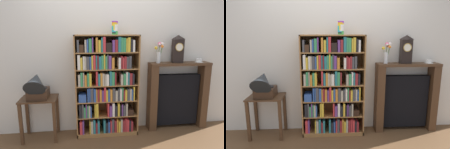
{
  "view_description": "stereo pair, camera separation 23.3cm",
  "coord_description": "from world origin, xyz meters",
  "views": [
    {
      "loc": [
        -0.32,
        -2.97,
        1.62
      ],
      "look_at": [
        0.08,
        0.07,
        0.97
      ],
      "focal_mm": 32.2,
      "sensor_mm": 36.0,
      "label": 1
    },
    {
      "loc": [
        -0.09,
        -2.99,
        1.62
      ],
      "look_at": [
        0.08,
        0.07,
        0.97
      ],
      "focal_mm": 32.2,
      "sensor_mm": 36.0,
      "label": 2
    }
  ],
  "objects": [
    {
      "name": "gramophone",
      "position": [
        -1.04,
        -0.04,
        0.87
      ],
      "size": [
        0.3,
        0.46,
        0.49
      ],
      "color": "#382316",
      "rests_on": "side_table_left"
    },
    {
      "name": "bookshelf",
      "position": [
        -0.01,
        0.06,
        0.77
      ],
      "size": [
        0.97,
        0.32,
        1.59
      ],
      "color": "olive",
      "rests_on": "ground"
    },
    {
      "name": "teacup_with_saucer",
      "position": [
        1.54,
        0.11,
        1.16
      ],
      "size": [
        0.14,
        0.14,
        0.06
      ],
      "color": "white",
      "rests_on": "fireplace_mantel"
    },
    {
      "name": "cup_stack",
      "position": [
        0.12,
        0.07,
        1.69
      ],
      "size": [
        0.09,
        0.09,
        0.2
      ],
      "color": "green",
      "rests_on": "bookshelf"
    },
    {
      "name": "ground_plane",
      "position": [
        0.0,
        0.0,
        -0.01
      ],
      "size": [
        7.63,
        6.4,
        0.02
      ],
      "primitive_type": "cube",
      "color": "brown"
    },
    {
      "name": "mantel_clock",
      "position": [
        1.16,
        0.11,
        1.36
      ],
      "size": [
        0.17,
        0.11,
        0.44
      ],
      "color": "black",
      "rests_on": "fireplace_mantel"
    },
    {
      "name": "wall_back",
      "position": [
        0.09,
        0.27,
        1.3
      ],
      "size": [
        4.63,
        0.08,
        2.6
      ],
      "primitive_type": "cube",
      "color": "silver",
      "rests_on": "ground"
    },
    {
      "name": "flower_vase",
      "position": [
        0.85,
        0.11,
        1.32
      ],
      "size": [
        0.15,
        0.11,
        0.33
      ],
      "color": "silver",
      "rests_on": "fireplace_mantel"
    },
    {
      "name": "fireplace_mantel",
      "position": [
        1.21,
        0.13,
        0.56
      ],
      "size": [
        1.01,
        0.24,
        1.14
      ],
      "color": "#472D1C",
      "rests_on": "ground"
    },
    {
      "name": "side_table_left",
      "position": [
        -1.04,
        0.03,
        0.48
      ],
      "size": [
        0.54,
        0.4,
        0.65
      ],
      "color": "#472D1C",
      "rests_on": "ground"
    }
  ]
}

